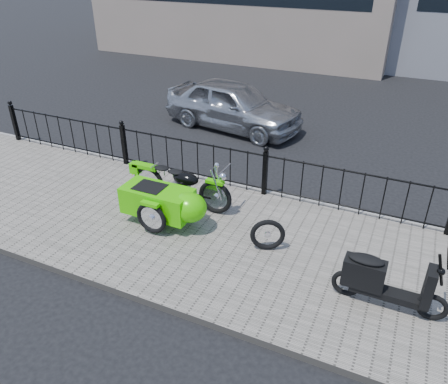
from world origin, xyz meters
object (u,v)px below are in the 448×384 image
at_px(spare_tire, 268,235).
at_px(sedan_car, 233,105).
at_px(scooter, 382,281).
at_px(motorcycle_sidecar, 170,199).

distance_m(spare_tire, sedan_car, 6.10).
height_order(scooter, spare_tire, scooter).
relative_size(motorcycle_sidecar, spare_tire, 3.84).
bearing_deg(spare_tire, motorcycle_sidecar, 177.44).
height_order(scooter, sedan_car, sedan_car).
distance_m(scooter, sedan_car, 7.64).
relative_size(scooter, spare_tire, 2.69).
bearing_deg(spare_tire, scooter, -16.49).
height_order(motorcycle_sidecar, scooter, scooter).
xyz_separation_m(spare_tire, sedan_car, (-2.98, 5.31, 0.27)).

